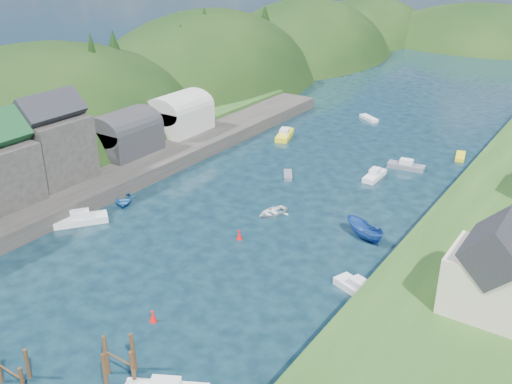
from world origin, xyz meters
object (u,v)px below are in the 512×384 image
Objects in this scene: piling_cluster_far at (120,365)px; channel_buoy_near at (153,316)px; channel_buoy_far at (239,235)px; piling_cluster_near at (11,377)px.

channel_buoy_near is at bearing 114.38° from piling_cluster_far.
piling_cluster_far reaches higher than channel_buoy_near.
channel_buoy_near is 1.00× the size of channel_buoy_far.
channel_buoy_far is at bearing 103.17° from piling_cluster_far.
piling_cluster_near is 3.10× the size of channel_buoy_near.
piling_cluster_far is at bearing -65.62° from channel_buoy_near.
piling_cluster_far is (5.94, 5.10, 0.32)m from piling_cluster_near.
channel_buoy_near is 16.35m from channel_buoy_far.
channel_buoy_far is at bearing 98.19° from channel_buoy_near.
piling_cluster_near reaches higher than channel_buoy_far.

